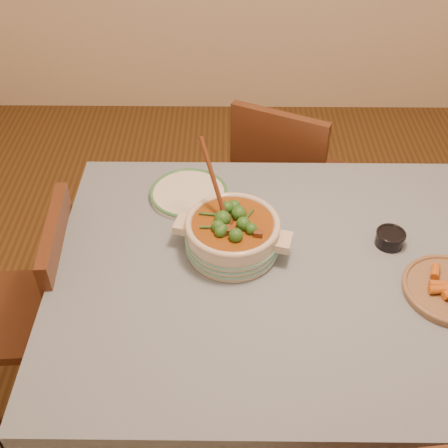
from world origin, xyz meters
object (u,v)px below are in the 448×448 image
white_plate (189,193)px  chair_left (43,303)px  dining_table (329,289)px  stew_casserole (232,233)px  chair_far (283,176)px  condiment_bowl (390,237)px

white_plate → chair_left: size_ratio=0.40×
dining_table → white_plate: 0.57m
stew_casserole → chair_far: stew_casserole is taller
dining_table → chair_left: (-0.95, 0.09, -0.18)m
white_plate → chair_far: bearing=51.3°
dining_table → chair_far: chair_far is taller
white_plate → chair_far: chair_far is taller
dining_table → chair_far: bearing=95.2°
chair_far → chair_left: 1.13m
dining_table → stew_casserole: (-0.30, 0.08, 0.16)m
chair_left → white_plate: bearing=112.3°
condiment_bowl → chair_far: 0.80m
stew_casserole → chair_far: size_ratio=0.42×
dining_table → chair_left: chair_left is taller
dining_table → white_plate: white_plate is taller
condiment_bowl → chair_far: size_ratio=0.13×
stew_casserole → dining_table: bearing=-14.9°
white_plate → condiment_bowl: (0.64, -0.23, 0.01)m
stew_casserole → chair_left: size_ratio=0.43×
white_plate → chair_far: (0.38, 0.47, -0.28)m
stew_casserole → chair_left: bearing=178.9°
white_plate → dining_table: bearing=-37.2°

